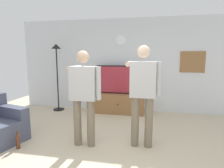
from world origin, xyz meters
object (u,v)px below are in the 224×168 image
Objects in this scene: framed_picture at (192,62)px; floor_lamp at (57,63)px; person_standing_nearer_couch at (143,90)px; television at (119,80)px; person_standing_nearer_lamp at (84,92)px; beverage_bottle at (18,141)px; tv_stand at (119,103)px; wall_clock at (121,40)px.

floor_lamp is (-3.84, -0.35, -0.05)m from framed_picture.
television is at bearing 110.05° from person_standing_nearer_couch.
framed_picture is at bearing 5.25° from floor_lamp.
person_standing_nearer_lamp is at bearing -52.42° from floor_lamp.
framed_picture is at bearing 38.56° from beverage_bottle.
person_standing_nearer_couch is (0.71, -1.90, 0.75)m from tv_stand.
wall_clock is 2.61m from person_standing_nearer_lamp.
floor_lamp is at bearing -178.22° from tv_stand.
person_standing_nearer_lamp is 5.24× the size of beverage_bottle.
person_standing_nearer_couch is at bearing -69.95° from television.
wall_clock is 0.16× the size of person_standing_nearer_lamp.
tv_stand is 2.19m from person_standing_nearer_lamp.
tv_stand is at bearing -90.00° from wall_clock.
beverage_bottle is at bearing -166.15° from person_standing_nearer_couch.
wall_clock is at bearing 10.62° from floor_lamp.
television is at bearing 60.02° from beverage_bottle.
tv_stand is 2.81m from beverage_bottle.
floor_lamp is at bearing -169.38° from wall_clock.
television is 2.97m from beverage_bottle.
person_standing_nearer_couch is at bearing -72.03° from wall_clock.
person_standing_nearer_couch is (1.03, 0.16, 0.05)m from person_standing_nearer_lamp.
tv_stand is at bearing -90.00° from television.
floor_lamp is at bearing -174.75° from framed_picture.
television is 2.06× the size of framed_picture.
television is 0.68× the size of floor_lamp.
person_standing_nearer_couch is 5.50× the size of beverage_bottle.
beverage_bottle is (-1.42, -2.47, -0.83)m from television.
person_standing_nearer_lamp is (-0.32, -2.05, 0.70)m from tv_stand.
framed_picture is at bearing 8.46° from tv_stand.
floor_lamp is 2.72m from beverage_bottle.
wall_clock is (0.00, 0.24, 1.12)m from television.
wall_clock reaches higher than television.
floor_lamp reaches higher than television.
person_standing_nearer_lamp is (-0.32, -2.34, -1.10)m from wall_clock.
television is 1.91m from floor_lamp.
floor_lamp is 1.15× the size of person_standing_nearer_lamp.
wall_clock is at bearing 90.00° from tv_stand.
television reaches higher than beverage_bottle.
floor_lamp reaches higher than person_standing_nearer_couch.
tv_stand is 0.82× the size of person_standing_nearer_lamp.
television is at bearing 81.40° from person_standing_nearer_lamp.
tv_stand is 2.18× the size of framed_picture.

